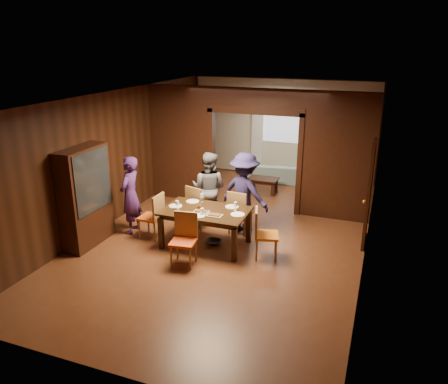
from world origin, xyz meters
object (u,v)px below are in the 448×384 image
at_px(chair_left, 151,216).
at_px(chair_right, 267,234).
at_px(chair_far_r, 240,211).
at_px(hutch, 86,197).
at_px(coffee_table, 263,185).
at_px(chair_far_l, 200,206).
at_px(person_purple, 130,195).
at_px(sofa, 276,173).
at_px(dining_table, 206,228).
at_px(person_grey, 209,188).
at_px(chair_near, 183,240).
at_px(person_navy, 245,193).

relative_size(chair_left, chair_right, 1.00).
xyz_separation_m(chair_far_r, hutch, (-2.70, -1.57, 0.52)).
height_order(coffee_table, chair_far_l, chair_far_l).
distance_m(person_purple, coffee_table, 4.04).
distance_m(sofa, dining_table, 4.62).
bearing_deg(sofa, chair_far_r, 84.14).
height_order(person_grey, chair_far_l, person_grey).
xyz_separation_m(coffee_table, chair_left, (-1.40, -3.60, 0.28)).
bearing_deg(sofa, dining_table, 78.07).
height_order(chair_far_l, chair_near, same).
distance_m(dining_table, chair_near, 0.89).
xyz_separation_m(person_navy, chair_far_r, (-0.05, -0.12, -0.38)).
bearing_deg(hutch, dining_table, 18.19).
xyz_separation_m(chair_right, chair_near, (-1.34, -0.81, 0.00)).
xyz_separation_m(person_purple, chair_far_l, (1.26, 0.76, -0.35)).
distance_m(person_navy, chair_near, 1.96).
height_order(person_purple, chair_left, person_purple).
height_order(dining_table, chair_far_r, chair_far_r).
height_order(person_purple, hutch, hutch).
distance_m(dining_table, hutch, 2.44).
bearing_deg(chair_left, person_purple, -100.67).
bearing_deg(hutch, chair_far_r, 30.16).
relative_size(dining_table, chair_far_l, 1.74).
distance_m(person_grey, chair_left, 1.45).
xyz_separation_m(person_navy, chair_far_l, (-0.98, -0.14, -0.38)).
height_order(dining_table, chair_near, chair_near).
bearing_deg(person_grey, chair_far_r, 162.67).
relative_size(chair_near, hutch, 0.48).
bearing_deg(sofa, chair_left, 63.93).
bearing_deg(sofa, person_purple, 57.73).
bearing_deg(chair_left, sofa, 163.30).
bearing_deg(coffee_table, chair_left, -111.27).
distance_m(dining_table, chair_far_r, 0.95).
xyz_separation_m(sofa, chair_near, (-0.37, -5.50, 0.23)).
height_order(person_purple, person_grey, person_purple).
height_order(sofa, chair_far_l, chair_far_l).
bearing_deg(hutch, sofa, 64.57).
bearing_deg(person_grey, sofa, -101.21).
bearing_deg(chair_far_l, person_navy, -154.40).
distance_m(person_navy, chair_left, 2.02).
bearing_deg(sofa, chair_far_l, 70.22).
height_order(coffee_table, hutch, hutch).
xyz_separation_m(sofa, chair_far_l, (-0.78, -3.80, 0.23)).
bearing_deg(person_navy, person_grey, 8.22).
height_order(dining_table, coffee_table, dining_table).
bearing_deg(sofa, person_navy, 84.92).
height_order(sofa, chair_near, chair_near).
height_order(chair_right, chair_far_r, same).
bearing_deg(chair_left, chair_near, 55.21).
distance_m(sofa, chair_far_r, 3.79).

